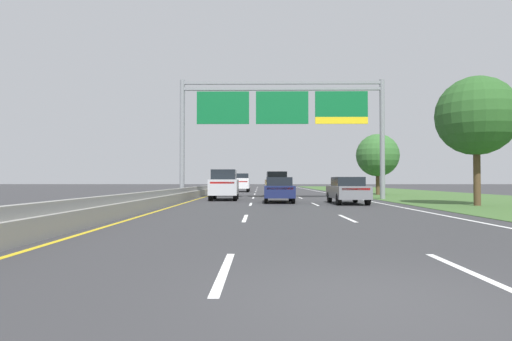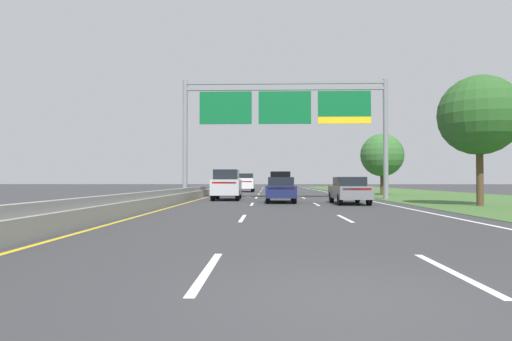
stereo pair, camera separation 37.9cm
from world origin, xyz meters
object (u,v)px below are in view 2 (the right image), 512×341
at_px(car_grey_right_lane_sedan, 349,190).
at_px(pickup_truck_white, 246,183).
at_px(car_gold_centre_lane_suv, 280,184).
at_px(car_silver_left_lane_suv, 227,184).
at_px(roadside_tree_near, 479,115).
at_px(overhead_sign_gantry, 285,113).
at_px(roadside_tree_mid, 382,155).
at_px(car_navy_centre_lane_sedan, 281,189).

bearing_deg(car_grey_right_lane_sedan, pickup_truck_white, 15.60).
height_order(car_gold_centre_lane_suv, car_silver_left_lane_suv, same).
bearing_deg(car_gold_centre_lane_suv, roadside_tree_near, -143.59).
xyz_separation_m(car_grey_right_lane_sedan, car_gold_centre_lane_suv, (-3.74, 11.63, 0.28)).
bearing_deg(overhead_sign_gantry, roadside_tree_near, -38.78).
height_order(overhead_sign_gantry, car_gold_centre_lane_suv, overhead_sign_gantry).
bearing_deg(car_gold_centre_lane_suv, roadside_tree_mid, -70.91).
relative_size(car_grey_right_lane_sedan, car_navy_centre_lane_sedan, 1.00).
bearing_deg(car_silver_left_lane_suv, overhead_sign_gantry, -75.69).
height_order(overhead_sign_gantry, car_silver_left_lane_suv, overhead_sign_gantry).
bearing_deg(roadside_tree_near, car_silver_left_lane_suv, 153.96).
bearing_deg(roadside_tree_mid, overhead_sign_gantry, -136.31).
bearing_deg(overhead_sign_gantry, car_silver_left_lane_suv, -164.39).
height_order(pickup_truck_white, car_silver_left_lane_suv, pickup_truck_white).
distance_m(overhead_sign_gantry, car_navy_centre_lane_sedan, 7.03).
distance_m(overhead_sign_gantry, roadside_tree_mid, 13.34).
bearing_deg(overhead_sign_gantry, roadside_tree_mid, 43.69).
xyz_separation_m(overhead_sign_gantry, car_gold_centre_lane_suv, (-0.21, 5.59, -5.18)).
relative_size(pickup_truck_white, car_grey_right_lane_sedan, 1.23).
bearing_deg(roadside_tree_near, car_grey_right_lane_sedan, 162.52).
relative_size(pickup_truck_white, car_navy_centre_lane_sedan, 1.22).
height_order(car_navy_centre_lane_sedan, roadside_tree_mid, roadside_tree_mid).
height_order(car_navy_centre_lane_sedan, roadside_tree_near, roadside_tree_near).
distance_m(overhead_sign_gantry, car_grey_right_lane_sedan, 8.87).
xyz_separation_m(car_navy_centre_lane_sedan, roadside_tree_near, (10.50, -3.69, 4.03)).
height_order(car_gold_centre_lane_suv, roadside_tree_mid, roadside_tree_mid).
xyz_separation_m(car_grey_right_lane_sedan, car_navy_centre_lane_sedan, (-3.96, 1.63, 0.00)).
bearing_deg(pickup_truck_white, roadside_tree_near, -153.65).
bearing_deg(car_silver_left_lane_suv, car_navy_centre_lane_sedan, -132.55).
xyz_separation_m(car_silver_left_lane_suv, roadside_tree_mid, (13.60, 10.20, 2.64)).
xyz_separation_m(overhead_sign_gantry, car_silver_left_lane_suv, (-4.13, -1.15, -5.18)).
xyz_separation_m(pickup_truck_white, car_navy_centre_lane_sedan, (3.48, -24.46, -0.26)).
bearing_deg(car_gold_centre_lane_suv, overhead_sign_gantry, -178.33).
height_order(pickup_truck_white, roadside_tree_near, roadside_tree_near).
bearing_deg(car_navy_centre_lane_sedan, car_gold_centre_lane_suv, -0.26).
distance_m(overhead_sign_gantry, roadside_tree_near, 13.01).
distance_m(car_silver_left_lane_suv, car_navy_centre_lane_sedan, 4.94).
bearing_deg(roadside_tree_mid, car_grey_right_lane_sedan, -111.50).
height_order(pickup_truck_white, car_gold_centre_lane_suv, pickup_truck_white).
distance_m(pickup_truck_white, car_grey_right_lane_sedan, 27.13).
bearing_deg(pickup_truck_white, car_silver_left_lane_suv, 179.32).
height_order(pickup_truck_white, car_grey_right_lane_sedan, pickup_truck_white).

